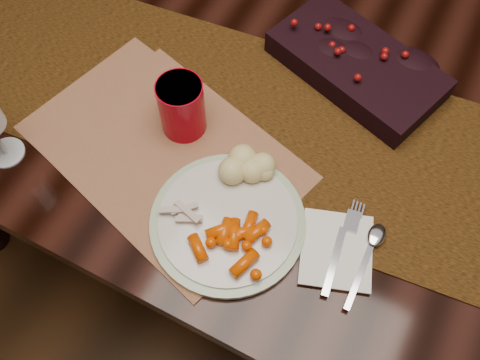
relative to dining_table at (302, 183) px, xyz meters
The scene contains 14 objects.
floor 0.38m from the dining_table, ahead, with size 5.00×5.00×0.00m, color black.
dining_table is the anchor object (origin of this frame).
table_runner 0.40m from the dining_table, 111.90° to the right, with size 1.86×0.38×0.00m, color black.
centerpiece 0.42m from the dining_table, 55.35° to the left, with size 0.32×0.17×0.06m, color black, non-canonical shape.
placemat_main 0.49m from the dining_table, 122.36° to the right, with size 0.42×0.31×0.00m, color brown.
placemat_second 0.51m from the dining_table, 132.46° to the right, with size 0.40×0.29×0.00m, color brown.
dinner_plate 0.51m from the dining_table, 95.05° to the right, with size 0.25×0.25×0.01m, color beige.
baby_carrots 0.54m from the dining_table, 90.84° to the right, with size 0.11×0.09×0.02m, color #D04100, non-canonical shape.
mashed_potatoes 0.48m from the dining_table, 98.10° to the right, with size 0.09×0.08×0.05m, color beige, non-canonical shape.
turkey_shreds 0.54m from the dining_table, 105.95° to the right, with size 0.07×0.06×0.01m, color #A3978C, non-canonical shape.
napkin 0.50m from the dining_table, 63.40° to the right, with size 0.11×0.13×0.00m, color white.
fork 0.51m from the dining_table, 62.97° to the right, with size 0.02×0.15×0.00m, color silver, non-canonical shape.
spoon 0.52m from the dining_table, 56.71° to the right, with size 0.03×0.14×0.00m, color silver, non-canonical shape.
red_cup 0.51m from the dining_table, 134.18° to the right, with size 0.08×0.08×0.11m, color #A80012.
Camera 1 is at (0.15, -0.64, 1.55)m, focal length 40.00 mm.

